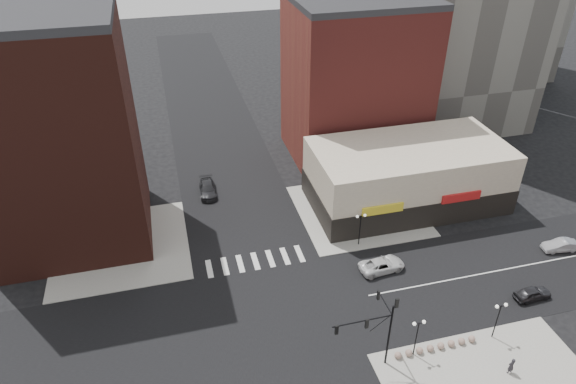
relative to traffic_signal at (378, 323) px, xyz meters
name	(u,v)px	position (x,y,z in m)	size (l,w,h in m)	color
ground	(273,314)	(-7.24, 7.83, -4.96)	(240.00, 240.00, 0.00)	black
road_ew	(273,314)	(-7.24, 7.83, -4.95)	(200.00, 14.00, 0.02)	black
road_ns	(273,314)	(-7.24, 7.83, -4.95)	(14.00, 200.00, 0.02)	black
sidewalk_nw	(121,247)	(-21.74, 22.33, -4.90)	(15.00, 15.00, 0.12)	gray
sidewalk_ne	(358,210)	(7.26, 22.33, -4.90)	(15.00, 15.00, 0.12)	gray
building_nw	(57,139)	(-26.24, 26.33, 7.54)	(16.00, 15.00, 25.00)	#3B1912
building_ne_midrise	(355,83)	(11.76, 37.33, 6.04)	(18.00, 15.00, 22.00)	maroon
building_ne_row	(407,180)	(13.76, 22.83, -1.66)	(24.20, 12.20, 8.00)	beige
traffic_signal	(378,323)	(0.00, 0.00, 0.00)	(5.59, 3.09, 7.77)	black
street_lamp_se_a	(418,330)	(3.76, -0.17, -1.67)	(1.22, 0.32, 4.16)	black
street_lamp_se_b	(499,312)	(11.76, -0.17, -1.67)	(1.22, 0.32, 4.16)	black
street_lamp_ne	(361,222)	(4.76, 15.83, -1.67)	(1.22, 0.32, 4.16)	black
bollard_row	(436,347)	(5.94, -0.17, -4.53)	(7.98, 0.63, 0.63)	#8D6C61
white_suv	(382,265)	(5.60, 11.18, -4.27)	(2.30, 5.00, 1.39)	silver
dark_sedan_east	(533,293)	(18.59, 3.35, -4.31)	(1.55, 3.85, 1.31)	black
silver_sedan	(560,245)	(26.56, 9.18, -4.30)	(1.41, 4.04, 1.33)	#99999E
dark_sedan_north	(208,189)	(-10.68, 31.13, -4.23)	(2.06, 5.08, 1.47)	black
pedestrian	(511,366)	(10.91, -4.05, -3.98)	(0.63, 0.41, 1.72)	#27252B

